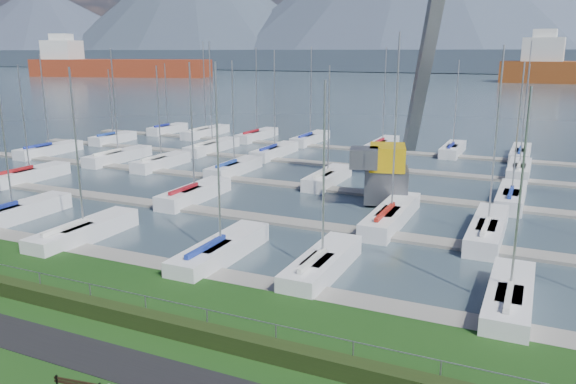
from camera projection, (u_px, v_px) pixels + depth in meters
The scene contains 9 objects.
path at pixel (116, 363), 20.37m from camera, with size 160.00×2.00×0.04m, color black.
water at pixel (517, 78), 252.40m from camera, with size 800.00×540.00×0.20m, color #3A4B56.
hedge at pixel (160, 324), 22.58m from camera, with size 80.00×0.70×0.70m, color black.
fence at pixel (165, 300), 22.73m from camera, with size 0.04×0.04×80.00m, color gray.
foothill at pixel (525, 61), 312.57m from camera, with size 900.00×80.00×12.00m, color #3F4B5C.
docks at pixel (359, 192), 46.00m from camera, with size 90.00×41.60×0.25m.
crane at pixel (398, 129), 42.49m from camera, with size 7.10×13.11×22.35m.
cargo_ship_west at pixel (112, 68), 259.13m from camera, with size 84.08×37.71×21.50m.
sailboat_fleet at pixel (355, 119), 48.12m from camera, with size 74.75×49.41×12.85m.
Camera 1 is at (13.28, -16.99, 11.00)m, focal length 35.00 mm.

